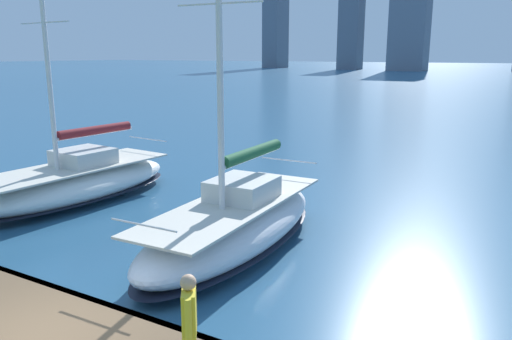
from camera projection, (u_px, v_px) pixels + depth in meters
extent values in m
cube|color=brown|center=(42.00, 338.00, 8.36)|extent=(28.00, 2.80, 0.10)
cube|color=#473828|center=(101.00, 305.00, 9.48)|extent=(28.00, 0.16, 0.10)
cylinder|color=#473828|center=(96.00, 323.00, 9.40)|extent=(0.28, 0.28, 0.50)
cube|color=slate|center=(411.00, 2.00, 147.96)|extent=(10.80, 8.92, 40.30)
cube|color=slate|center=(352.00, 15.00, 161.69)|extent=(6.81, 6.88, 34.42)
cube|color=slate|center=(276.00, 2.00, 180.01)|extent=(6.09, 9.60, 46.52)
ellipsoid|color=white|center=(234.00, 228.00, 13.41)|extent=(2.82, 7.86, 1.28)
ellipsoid|color=black|center=(234.00, 240.00, 13.49)|extent=(2.83, 7.90, 0.10)
cube|color=beige|center=(234.00, 204.00, 13.25)|extent=(2.32, 6.91, 0.06)
cube|color=silver|center=(242.00, 189.00, 13.59)|extent=(1.61, 1.76, 0.55)
cylinder|color=silver|center=(219.00, 40.00, 11.80)|extent=(0.16, 0.16, 8.34)
cylinder|color=silver|center=(219.00, 3.00, 11.60)|extent=(2.34, 0.12, 0.05)
cylinder|color=silver|center=(253.00, 157.00, 13.91)|extent=(0.21, 3.27, 0.12)
cylinder|color=#1E5633|center=(253.00, 153.00, 13.88)|extent=(0.41, 3.02, 0.32)
cylinder|color=silver|center=(143.00, 225.00, 10.06)|extent=(1.69, 0.09, 0.04)
cylinder|color=silver|center=(289.00, 160.00, 16.14)|extent=(1.95, 0.10, 0.04)
ellipsoid|color=white|center=(74.00, 185.00, 17.90)|extent=(3.56, 8.28, 1.22)
ellipsoid|color=black|center=(75.00, 194.00, 17.98)|extent=(3.58, 8.32, 0.10)
cube|color=beige|center=(73.00, 167.00, 17.76)|extent=(2.96, 7.27, 0.06)
cube|color=silver|center=(84.00, 157.00, 18.08)|extent=(1.89, 1.91, 0.55)
cylinder|color=silver|center=(46.00, 48.00, 16.33)|extent=(0.16, 0.16, 8.18)
cylinder|color=silver|center=(44.00, 22.00, 16.15)|extent=(2.61, 0.27, 0.05)
cylinder|color=silver|center=(96.00, 133.00, 18.39)|extent=(0.40, 3.39, 0.12)
cylinder|color=maroon|center=(95.00, 130.00, 18.36)|extent=(0.58, 3.13, 0.32)
cylinder|color=silver|center=(147.00, 139.00, 20.55)|extent=(2.18, 0.22, 0.04)
cube|color=yellow|center=(189.00, 312.00, 6.89)|extent=(0.41, 0.48, 0.66)
cylinder|color=yellow|center=(190.00, 301.00, 7.14)|extent=(0.10, 0.10, 0.60)
cylinder|color=yellow|center=(188.00, 320.00, 6.64)|extent=(0.10, 0.10, 0.60)
sphere|color=tan|center=(188.00, 282.00, 6.79)|extent=(0.22, 0.22, 0.22)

